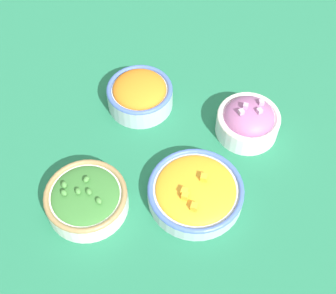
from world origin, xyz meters
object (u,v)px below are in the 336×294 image
Objects in this scene: bowl_red_onion at (248,120)px; bowl_squash at (196,191)px; bowl_carrots at (140,93)px; bowl_broccoli at (86,198)px.

bowl_squash is at bearing 170.85° from bowl_red_onion.
bowl_red_onion is 0.26m from bowl_carrots.
bowl_broccoli reaches higher than bowl_squash.
bowl_carrots reaches higher than bowl_squash.
bowl_red_onion reaches higher than bowl_broccoli.
bowl_red_onion is 0.71× the size of bowl_squash.
bowl_red_onion reaches higher than bowl_squash.
bowl_squash is (-0.18, -0.23, -0.01)m from bowl_carrots.
bowl_carrots reaches higher than bowl_broccoli.
bowl_red_onion reaches higher than bowl_carrots.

